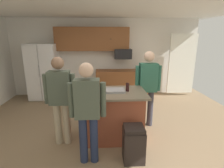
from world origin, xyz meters
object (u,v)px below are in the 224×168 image
at_px(kitchen_island, 113,115).
at_px(trash_bin, 134,144).
at_px(person_host_foreground, 148,84).
at_px(person_guest_left, 60,96).
at_px(glass_short_whisky, 127,87).
at_px(mug_ceramic_white, 97,93).
at_px(person_elder_center, 88,108).
at_px(serving_tray, 113,90).
at_px(refrigerator, 44,72).
at_px(microwave_over_range, 123,54).
at_px(glass_dark_ale, 89,92).

xyz_separation_m(kitchen_island, trash_bin, (0.30, -0.72, -0.19)).
bearing_deg(person_host_foreground, person_guest_left, -11.05).
height_order(glass_short_whisky, mug_ceramic_white, glass_short_whisky).
relative_size(person_elder_center, serving_tray, 3.74).
bearing_deg(kitchen_island, mug_ceramic_white, -148.33).
bearing_deg(serving_tray, glass_short_whisky, 1.02).
height_order(glass_short_whisky, trash_bin, glass_short_whisky).
xyz_separation_m(kitchen_island, person_elder_center, (-0.43, -0.71, 0.45)).
distance_m(refrigerator, glass_short_whisky, 3.47).
height_order(microwave_over_range, person_host_foreground, person_host_foreground).
bearing_deg(kitchen_island, person_host_foreground, 29.97).
distance_m(person_host_foreground, serving_tray, 0.90).
xyz_separation_m(refrigerator, mug_ceramic_white, (1.81, -2.72, 0.13)).
height_order(person_guest_left, person_host_foreground, person_host_foreground).
xyz_separation_m(microwave_over_range, glass_short_whisky, (-0.21, -2.63, -0.39)).
height_order(glass_dark_ale, serving_tray, glass_dark_ale).
xyz_separation_m(mug_ceramic_white, glass_dark_ale, (-0.15, -0.03, 0.03)).
distance_m(person_elder_center, glass_dark_ale, 0.50).
bearing_deg(serving_tray, mug_ceramic_white, -146.44).
relative_size(refrigerator, serving_tray, 4.07).
bearing_deg(person_host_foreground, refrigerator, -65.48).
bearing_deg(person_host_foreground, mug_ceramic_white, 0.47).
bearing_deg(refrigerator, trash_bin, -53.53).
bearing_deg(person_host_foreground, glass_short_whisky, 10.12).
bearing_deg(person_guest_left, glass_short_whisky, -0.70).
xyz_separation_m(microwave_over_range, glass_dark_ale, (-0.94, -2.87, -0.39)).
relative_size(mug_ceramic_white, serving_tray, 0.30).
relative_size(person_guest_left, person_host_foreground, 0.98).
distance_m(mug_ceramic_white, serving_tray, 0.38).
distance_m(microwave_over_range, serving_tray, 2.71).
xyz_separation_m(microwave_over_range, trash_bin, (-0.20, -3.37, -1.15)).
xyz_separation_m(person_elder_center, glass_dark_ale, (-0.01, 0.49, 0.11)).
height_order(person_guest_left, serving_tray, person_guest_left).
bearing_deg(kitchen_island, serving_tray, 61.18).
bearing_deg(kitchen_island, glass_short_whisky, 5.40).
bearing_deg(refrigerator, person_host_foreground, -35.52).
bearing_deg(person_elder_center, mug_ceramic_white, 17.17).
distance_m(person_host_foreground, glass_dark_ale, 1.42).
bearing_deg(mug_ceramic_white, glass_dark_ale, -167.34).
height_order(person_elder_center, trash_bin, person_elder_center).
height_order(person_host_foreground, glass_dark_ale, person_host_foreground).
relative_size(person_host_foreground, glass_dark_ale, 10.56).
bearing_deg(glass_dark_ale, glass_short_whisky, 18.54).
bearing_deg(person_elder_center, person_guest_left, 75.19).
height_order(microwave_over_range, glass_short_whisky, microwave_over_range).
xyz_separation_m(microwave_over_range, person_elder_center, (-0.93, -3.36, -0.50)).
xyz_separation_m(refrigerator, microwave_over_range, (2.60, 0.12, 0.55)).
height_order(kitchen_island, serving_tray, serving_tray).
bearing_deg(refrigerator, mug_ceramic_white, -56.40).
relative_size(person_elder_center, mug_ceramic_white, 12.37).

